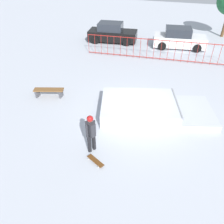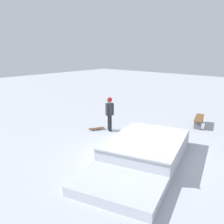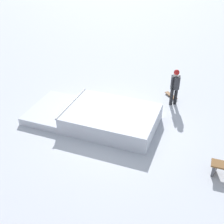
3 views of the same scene
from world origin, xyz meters
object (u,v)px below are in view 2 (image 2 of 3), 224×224
(skateboard, at_px, (97,128))
(park_bench, at_px, (199,119))
(skate_ramp, at_px, (143,153))
(skater, at_px, (110,111))

(skateboard, xyz_separation_m, park_bench, (-4.09, 3.70, 0.28))
(skate_ramp, xyz_separation_m, park_bench, (-5.46, -0.04, 0.04))
(skater, xyz_separation_m, park_bench, (-3.72, 3.12, -0.65))
(skate_ramp, relative_size, skater, 3.41)
(park_bench, bearing_deg, skate_ramp, 0.47)
(skate_ramp, distance_m, skater, 3.68)
(skateboard, height_order, park_bench, park_bench)
(skate_ramp, bearing_deg, skateboard, -125.17)
(skater, bearing_deg, park_bench, 172.32)
(skateboard, bearing_deg, park_bench, 166.58)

